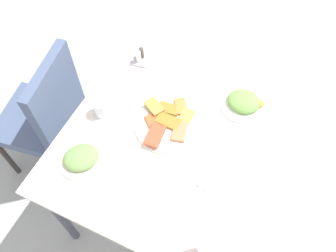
% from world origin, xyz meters
% --- Properties ---
extents(ground_plane, '(6.00, 6.00, 0.00)m').
position_xyz_m(ground_plane, '(0.00, 0.00, 0.00)').
color(ground_plane, '#A4ABA9').
extents(dining_table, '(1.05, 0.90, 0.75)m').
position_xyz_m(dining_table, '(0.00, 0.00, 0.67)').
color(dining_table, silver).
rests_on(dining_table, ground_plane).
extents(dining_chair, '(0.48, 0.49, 0.91)m').
position_xyz_m(dining_chair, '(-0.04, 0.73, 0.51)').
color(dining_chair, '#48597A').
rests_on(dining_chair, ground_plane).
extents(pide_platter, '(0.32, 0.31, 0.04)m').
position_xyz_m(pide_platter, '(0.04, 0.02, 0.76)').
color(pide_platter, white).
rests_on(pide_platter, dining_table).
extents(salad_plate_greens, '(0.20, 0.20, 0.06)m').
position_xyz_m(salad_plate_greens, '(-0.29, 0.28, 0.77)').
color(salad_plate_greens, white).
rests_on(salad_plate_greens, dining_table).
extents(salad_plate_rice, '(0.23, 0.23, 0.06)m').
position_xyz_m(salad_plate_rice, '(0.29, -0.26, 0.77)').
color(salad_plate_rice, white).
rests_on(salad_plate_rice, dining_table).
extents(soda_can, '(0.07, 0.07, 0.12)m').
position_xyz_m(soda_can, '(-0.43, -0.35, 0.81)').
color(soda_can, silver).
rests_on(soda_can, dining_table).
extents(drinking_glass, '(0.07, 0.07, 0.09)m').
position_xyz_m(drinking_glass, '(-0.03, 0.32, 0.79)').
color(drinking_glass, silver).
rests_on(drinking_glass, dining_table).
extents(paper_napkin, '(0.14, 0.14, 0.00)m').
position_xyz_m(paper_napkin, '(-0.10, -0.27, 0.75)').
color(paper_napkin, white).
rests_on(paper_napkin, dining_table).
extents(fork, '(0.19, 0.08, 0.00)m').
position_xyz_m(fork, '(-0.10, -0.29, 0.76)').
color(fork, silver).
rests_on(fork, paper_napkin).
extents(spoon, '(0.18, 0.08, 0.00)m').
position_xyz_m(spoon, '(-0.10, -0.25, 0.76)').
color(spoon, silver).
rests_on(spoon, paper_napkin).
extents(condiment_caddy, '(0.10, 0.10, 0.08)m').
position_xyz_m(condiment_caddy, '(0.34, 0.32, 0.77)').
color(condiment_caddy, '#B2B2B7').
rests_on(condiment_caddy, dining_table).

